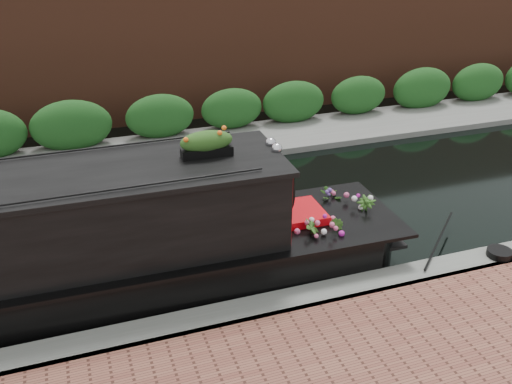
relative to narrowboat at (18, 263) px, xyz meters
name	(u,v)px	position (x,y,z in m)	size (l,w,h in m)	color
ground	(199,225)	(3.36, 1.77, -0.88)	(80.00, 80.00, 0.00)	black
near_bank_coping	(249,321)	(3.36, -1.53, -0.88)	(40.00, 0.60, 0.50)	slate
far_bank_path	(161,153)	(3.36, 5.97, -0.88)	(40.00, 2.40, 0.34)	slate
far_hedge	(155,142)	(3.36, 6.87, -0.88)	(40.00, 1.10, 2.80)	#1C4D1A
far_brick_wall	(143,120)	(3.36, 8.97, -0.88)	(40.00, 1.00, 8.00)	#5B2F1E
narrowboat	(18,263)	(0.00, 0.00, 0.00)	(12.63, 2.51, 2.96)	black
rope_fender	(382,232)	(6.67, 0.00, -0.71)	(0.34, 0.34, 0.36)	brown
coiled_mooring_rope	(499,253)	(8.17, -1.58, -0.57)	(0.46, 0.46, 0.12)	black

